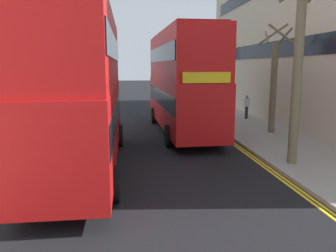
# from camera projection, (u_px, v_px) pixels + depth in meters

# --- Properties ---
(sidewalk_right) EXTENTS (4.00, 80.00, 0.14)m
(sidewalk_right) POSITION_uv_depth(u_px,v_px,m) (274.00, 140.00, 17.07)
(sidewalk_right) COLOR gray
(sidewalk_right) RESTS_ON ground
(sidewalk_left) EXTENTS (4.00, 80.00, 0.14)m
(sidewalk_left) POSITION_uv_depth(u_px,v_px,m) (4.00, 147.00, 15.54)
(sidewalk_left) COLOR gray
(sidewalk_left) RESTS_ON ground
(kerb_line_outer) EXTENTS (0.10, 56.00, 0.01)m
(kerb_line_outer) POSITION_uv_depth(u_px,v_px,m) (248.00, 152.00, 14.88)
(kerb_line_outer) COLOR yellow
(kerb_line_outer) RESTS_ON ground
(kerb_line_inner) EXTENTS (0.10, 56.00, 0.01)m
(kerb_line_inner) POSITION_uv_depth(u_px,v_px,m) (244.00, 153.00, 14.86)
(kerb_line_inner) COLOR yellow
(kerb_line_inner) RESTS_ON ground
(double_decker_bus_away) EXTENTS (2.82, 10.82, 5.64)m
(double_decker_bus_away) POSITION_uv_depth(u_px,v_px,m) (80.00, 86.00, 12.16)
(double_decker_bus_away) COLOR red
(double_decker_bus_away) RESTS_ON ground
(double_decker_bus_oncoming) EXTENTS (3.01, 10.87, 5.64)m
(double_decker_bus_oncoming) POSITION_uv_depth(u_px,v_px,m) (182.00, 79.00, 18.94)
(double_decker_bus_oncoming) COLOR red
(double_decker_bus_oncoming) RESTS_ON ground
(pedestrian_far) EXTENTS (0.34, 0.22, 1.62)m
(pedestrian_far) POSITION_uv_depth(u_px,v_px,m) (247.00, 107.00, 23.41)
(pedestrian_far) COLOR #2D2D38
(pedestrian_far) RESTS_ON sidewalk_right
(street_tree_near) EXTENTS (1.67, 1.74, 5.91)m
(street_tree_near) POSITION_uv_depth(u_px,v_px,m) (274.00, 82.00, 18.27)
(street_tree_near) COLOR #6B6047
(street_tree_near) RESTS_ON sidewalk_right
(street_tree_mid) EXTENTS (1.58, 1.65, 6.97)m
(street_tree_mid) POSITION_uv_depth(u_px,v_px,m) (298.00, 74.00, 12.24)
(street_tree_mid) COLOR #6B6047
(street_tree_mid) RESTS_ON sidewalk_right
(street_tree_far) EXTENTS (1.54, 1.46, 6.86)m
(street_tree_far) POSITION_uv_depth(u_px,v_px,m) (203.00, 70.00, 33.73)
(street_tree_far) COLOR #6B6047
(street_tree_far) RESTS_ON sidewalk_right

